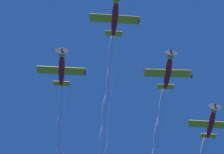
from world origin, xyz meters
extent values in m
ellipsoid|color=red|center=(0.64, 1.43, 75.39)|extent=(5.40, 6.65, 1.80)
cylinder|color=yellow|center=(-1.37, 4.11, 75.09)|extent=(1.54, 1.61, 1.30)
cube|color=yellow|center=(0.79, 1.25, 75.23)|extent=(8.37, 6.84, 0.76)
ellipsoid|color=red|center=(-2.84, -1.51, 75.00)|extent=(0.82, 0.98, 0.37)
ellipsoid|color=red|center=(4.42, 4.00, 75.46)|extent=(0.82, 0.98, 0.37)
cube|color=yellow|center=(2.57, -1.13, 75.73)|extent=(3.26, 2.80, 0.37)
cube|color=red|center=(2.56, -1.17, 76.29)|extent=(0.86, 1.17, 1.33)
ellipsoid|color=#1E232D|center=(0.40, 1.72, 75.82)|extent=(1.63, 1.86, 0.89)
ellipsoid|color=red|center=(-2.56, -12.58, 73.29)|extent=(5.48, 6.67, 1.65)
cylinder|color=yellow|center=(-4.58, -9.89, 73.11)|extent=(1.61, 1.63, 1.36)
cone|color=black|center=(-5.01, -9.31, 73.07)|extent=(0.95, 1.01, 0.66)
cylinder|color=#3F3F47|center=(-4.91, -9.45, 73.08)|extent=(2.23, 1.86, 2.87)
cube|color=yellow|center=(-2.40, -12.75, 73.13)|extent=(8.33, 6.80, 1.48)
ellipsoid|color=red|center=(-6.00, -15.49, 72.52)|extent=(0.84, 0.98, 0.35)
ellipsoid|color=red|center=(1.19, -10.00, 73.73)|extent=(0.84, 0.98, 0.35)
cube|color=yellow|center=(-0.63, -15.15, 73.53)|extent=(3.25, 2.79, 0.61)
cube|color=red|center=(-0.67, -15.23, 74.08)|extent=(0.93, 1.20, 1.29)
ellipsoid|color=#1E232D|center=(-2.82, -12.33, 73.73)|extent=(1.68, 1.87, 0.90)
ellipsoid|color=red|center=(14.34, -1.16, 73.24)|extent=(5.41, 6.65, 2.10)
cylinder|color=yellow|center=(12.33, 1.51, 72.81)|extent=(1.55, 1.65, 1.35)
cone|color=black|center=(11.90, 2.08, 72.72)|extent=(0.92, 1.02, 0.68)
cylinder|color=#3F3F47|center=(12.00, 1.95, 72.74)|extent=(2.12, 1.92, 2.70)
cube|color=yellow|center=(14.50, -1.35, 73.09)|extent=(8.37, 6.83, 0.97)
ellipsoid|color=red|center=(10.88, -4.12, 72.79)|extent=(0.82, 0.98, 0.41)
ellipsoid|color=red|center=(18.11, 1.42, 73.39)|extent=(0.82, 0.98, 0.41)
cube|color=yellow|center=(16.25, -3.71, 73.71)|extent=(3.26, 2.80, 0.46)
cube|color=red|center=(16.22, -3.73, 74.27)|extent=(0.87, 1.21, 1.37)
ellipsoid|color=#1E232D|center=(14.08, -0.87, 73.65)|extent=(1.64, 1.88, 0.97)
ellipsoid|color=red|center=(-4.41, -27.15, 73.60)|extent=(5.40, 6.65, 1.79)
cylinder|color=yellow|center=(-6.43, -24.47, 73.29)|extent=(1.56, 1.60, 1.28)
cone|color=black|center=(-6.86, -23.89, 73.23)|extent=(0.92, 1.00, 0.64)
cylinder|color=#3F3F47|center=(-6.76, -24.02, 73.24)|extent=(2.12, 1.80, 2.63)
cube|color=yellow|center=(-4.26, -27.33, 73.43)|extent=(8.38, 6.84, 0.63)
ellipsoid|color=red|center=(-0.62, -24.58, 73.59)|extent=(0.82, 0.98, 0.36)
cube|color=yellow|center=(-2.49, -29.71, 73.94)|extent=(3.26, 2.80, 0.32)
cube|color=red|center=(-2.49, -29.74, 74.50)|extent=(0.87, 1.16, 1.33)
ellipsoid|color=#1E232D|center=(-4.65, -26.86, 74.02)|extent=(1.64, 1.85, 0.88)
ellipsoid|color=white|center=(5.18, -4.61, 76.01)|extent=(6.43, 7.95, 2.08)
ellipsoid|color=white|center=(9.00, -9.79, 76.68)|extent=(6.63, 8.11, 2.31)
ellipsoid|color=white|center=(13.50, -15.34, 77.19)|extent=(6.83, 8.26, 2.54)
ellipsoid|color=white|center=(17.66, -20.92, 77.89)|extent=(7.02, 8.42, 2.77)
ellipsoid|color=white|center=(2.00, -18.52, 73.96)|extent=(6.43, 7.95, 2.08)
ellipsoid|color=white|center=(6.32, -24.26, 74.53)|extent=(6.63, 8.11, 2.31)
ellipsoid|color=white|center=(18.73, -7.30, 73.97)|extent=(6.43, 7.95, 2.08)
ellipsoid|color=white|center=(23.06, -12.67, 74.55)|extent=(6.63, 8.11, 2.31)
ellipsoid|color=white|center=(0.14, -32.94, 74.39)|extent=(6.43, 7.95, 2.08)
camera|label=1|loc=(-8.59, 16.92, 1.40)|focal=64.64mm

